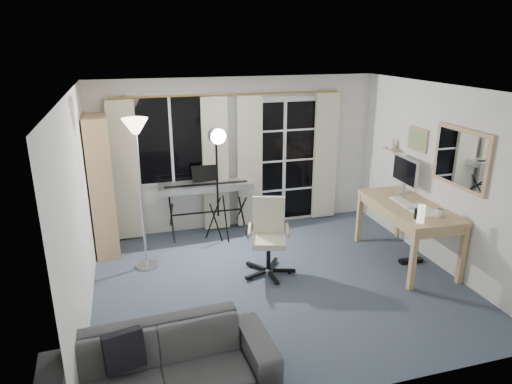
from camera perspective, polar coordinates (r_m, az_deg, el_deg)
The scene contains 17 objects.
floor at distance 5.93m, azimuth 2.75°, elevation -11.24°, with size 4.50×4.00×0.02m, color #3D4B59.
window at distance 7.01m, azimuth -10.58°, elevation 6.45°, with size 1.20×0.08×1.40m.
french_door at distance 7.50m, azimuth 3.45°, elevation 3.80°, with size 1.32×0.09×2.11m.
curtains at distance 7.15m, azimuth -3.02°, elevation 3.65°, with size 3.60×0.07×2.13m.
bookshelf at distance 6.82m, azimuth -19.00°, elevation 0.49°, with size 0.36×0.93×1.97m.
torchiere_lamp at distance 5.89m, azimuth -14.64°, elevation 5.13°, with size 0.37×0.37×2.02m.
keyboard_piano at distance 6.98m, azimuth -6.25°, elevation 0.51°, with size 1.43×0.70×1.03m.
studio_light at distance 6.54m, azimuth -4.86°, elevation 5.32°, with size 0.34×0.36×1.80m.
office_chair at distance 5.96m, azimuth 1.58°, elevation -4.64°, with size 0.69×0.69×1.00m.
desk at distance 6.49m, azimuth 18.52°, elevation -2.32°, with size 0.84×1.58×0.83m.
monitor at distance 6.82m, azimuth 18.15°, elevation 2.41°, with size 0.20×0.60×0.52m.
desk_clutter at distance 6.29m, azimuth 19.08°, elevation -3.79°, with size 0.51×0.94×1.05m.
mug at distance 6.12m, azimuth 22.05°, elevation -2.30°, with size 0.14×0.11×0.14m, color silver.
wall_mirror at distance 6.13m, azimuth 24.24°, elevation 3.87°, with size 0.04×0.94×0.74m.
framed_print at distance 6.81m, azimuth 19.55°, elevation 6.21°, with size 0.03×0.42×0.32m.
wall_shelf at distance 7.22m, azimuth 16.68°, elevation 5.58°, with size 0.16×0.30×0.18m.
sofa at distance 4.18m, azimuth -11.98°, elevation -19.54°, with size 1.98×0.67×0.77m.
Camera 1 is at (-1.70, -4.85, 2.94)m, focal length 32.00 mm.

